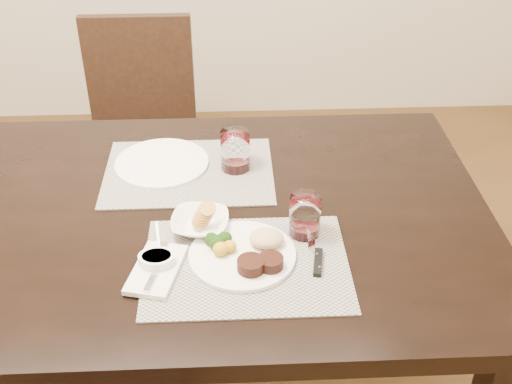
{
  "coord_description": "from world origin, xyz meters",
  "views": [
    {
      "loc": [
        0.35,
        -1.31,
        1.7
      ],
      "look_at": [
        0.41,
        -0.02,
        0.82
      ],
      "focal_mm": 45.0,
      "sensor_mm": 36.0,
      "label": 1
    }
  ],
  "objects_px": {
    "far_plate": "(162,163)",
    "wine_glass_near": "(305,217)",
    "chair_far": "(141,124)",
    "cracker_bowl": "(200,223)",
    "dinner_plate": "(247,253)",
    "steak_knife": "(317,255)"
  },
  "relations": [
    {
      "from": "chair_far",
      "to": "dinner_plate",
      "type": "relative_size",
      "value": 3.67
    },
    {
      "from": "dinner_plate",
      "to": "steak_knife",
      "type": "relative_size",
      "value": 1.16
    },
    {
      "from": "dinner_plate",
      "to": "steak_knife",
      "type": "height_order",
      "value": "dinner_plate"
    },
    {
      "from": "chair_far",
      "to": "wine_glass_near",
      "type": "height_order",
      "value": "chair_far"
    },
    {
      "from": "steak_knife",
      "to": "wine_glass_near",
      "type": "height_order",
      "value": "wine_glass_near"
    },
    {
      "from": "chair_far",
      "to": "far_plate",
      "type": "distance_m",
      "value": 0.78
    },
    {
      "from": "chair_far",
      "to": "far_plate",
      "type": "bearing_deg",
      "value": -77.83
    },
    {
      "from": "dinner_plate",
      "to": "wine_glass_near",
      "type": "xyz_separation_m",
      "value": [
        0.14,
        0.08,
        0.03
      ]
    },
    {
      "from": "chair_far",
      "to": "steak_knife",
      "type": "distance_m",
      "value": 1.28
    },
    {
      "from": "wine_glass_near",
      "to": "dinner_plate",
      "type": "bearing_deg",
      "value": -148.84
    },
    {
      "from": "chair_far",
      "to": "cracker_bowl",
      "type": "xyz_separation_m",
      "value": [
        0.27,
        -1.01,
        0.27
      ]
    },
    {
      "from": "chair_far",
      "to": "dinner_plate",
      "type": "height_order",
      "value": "chair_far"
    },
    {
      "from": "far_plate",
      "to": "steak_knife",
      "type": "bearing_deg",
      "value": -47.37
    },
    {
      "from": "wine_glass_near",
      "to": "far_plate",
      "type": "bearing_deg",
      "value": 138.2
    },
    {
      "from": "far_plate",
      "to": "wine_glass_near",
      "type": "bearing_deg",
      "value": -41.8
    },
    {
      "from": "far_plate",
      "to": "cracker_bowl",
      "type": "bearing_deg",
      "value": -68.92
    },
    {
      "from": "wine_glass_near",
      "to": "far_plate",
      "type": "xyz_separation_m",
      "value": [
        -0.36,
        0.32,
        -0.04
      ]
    },
    {
      "from": "dinner_plate",
      "to": "steak_knife",
      "type": "xyz_separation_m",
      "value": [
        0.16,
        -0.01,
        -0.01
      ]
    },
    {
      "from": "steak_knife",
      "to": "cracker_bowl",
      "type": "height_order",
      "value": "cracker_bowl"
    },
    {
      "from": "steak_knife",
      "to": "wine_glass_near",
      "type": "relative_size",
      "value": 2.06
    },
    {
      "from": "cracker_bowl",
      "to": "wine_glass_near",
      "type": "relative_size",
      "value": 1.47
    },
    {
      "from": "dinner_plate",
      "to": "far_plate",
      "type": "height_order",
      "value": "dinner_plate"
    }
  ]
}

